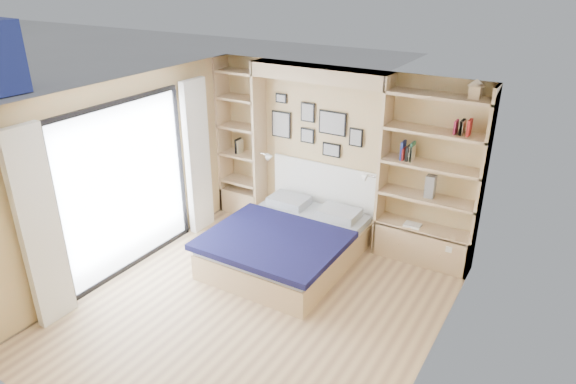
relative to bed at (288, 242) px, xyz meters
The scene contains 8 objects.
ground 1.20m from the bed, 78.55° to the right, with size 4.50×4.50×0.00m, color tan.
room_shell 0.90m from the bed, 112.10° to the left, with size 4.50×4.50×4.50m.
bed is the anchor object (origin of this frame).
photo_gallery 1.73m from the bed, 101.53° to the left, with size 1.48×0.02×0.82m.
reading_lamps 1.19m from the bed, 94.60° to the left, with size 1.92×0.12×0.15m.
shelf_decor 2.09m from the bed, 36.17° to the left, with size 3.56×0.23×2.03m.
deck 3.57m from the bed, 161.32° to the right, with size 3.20×4.00×0.05m, color #726454.
deck_chair 3.46m from the bed, 165.69° to the right, with size 0.59×0.81×0.73m.
Camera 1 is at (2.91, -4.10, 3.76)m, focal length 32.00 mm.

